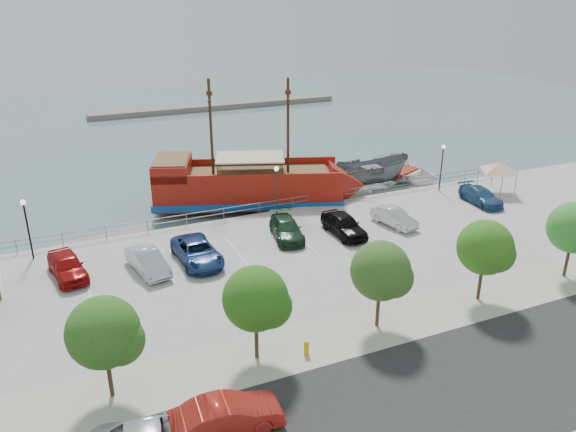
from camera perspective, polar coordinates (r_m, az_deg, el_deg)
name	(u,v)px	position (r m, az deg, el deg)	size (l,w,h in m)	color
ground	(312,263)	(40.03, 2.48, -4.75)	(160.00, 160.00, 0.00)	slate
street	(465,387)	(28.32, 17.53, -16.25)	(100.00, 8.00, 0.04)	black
sidewalk	(392,322)	(32.07, 10.53, -10.50)	(100.00, 4.00, 0.05)	#ACAA93
seawall_railing	(271,206)	(45.91, -1.78, 1.00)	(50.00, 0.06, 1.00)	slate
far_shore	(217,106)	(92.41, -7.19, 11.01)	(40.00, 3.00, 0.80)	slate
pirate_ship	(264,186)	(49.16, -2.47, 3.02)	(19.02, 11.01, 11.81)	maroon
patrol_boat	(371,175)	(54.51, 8.47, 4.18)	(2.86, 7.61, 2.94)	slate
speedboat	(402,174)	(57.41, 11.55, 4.20)	(5.54, 7.75, 1.61)	white
dock_west	(108,241)	(44.95, -17.86, -2.42)	(7.58, 2.17, 0.43)	gray
dock_mid	(358,200)	(51.40, 7.11, 1.62)	(6.80, 1.94, 0.39)	slate
dock_east	(409,192)	(54.34, 12.17, 2.43)	(6.79, 1.94, 0.39)	gray
canopy_tent	(499,162)	(53.18, 20.68, 5.12)	(4.73, 4.73, 3.20)	slate
street_sedan	(227,416)	(24.68, -6.24, -19.54)	(1.63, 4.68, 1.54)	#B4231A
fire_hydrant	(306,348)	(28.83, 1.89, -13.22)	(0.28, 0.28, 0.81)	#CBAD03
lamp_post_left	(26,219)	(40.99, -25.07, -0.24)	(0.36, 0.36, 4.28)	black
lamp_post_mid	(276,183)	(43.95, -1.18, 3.37)	(0.36, 0.36, 4.28)	black
lamp_post_right	(442,159)	(51.95, 15.40, 5.56)	(0.36, 0.36, 4.28)	black
tree_b	(107,334)	(25.88, -17.89, -11.38)	(3.30, 3.20, 5.00)	#473321
tree_c	(259,300)	(27.10, -2.97, -8.56)	(3.30, 3.20, 5.00)	#473321
tree_d	(384,272)	(29.95, 9.68, -5.67)	(3.30, 3.20, 5.00)	#473321
tree_e	(488,249)	(34.03, 19.64, -3.18)	(3.30, 3.20, 5.00)	#473321
tree_f	(576,229)	(38.94, 27.24, -1.20)	(3.30, 3.20, 5.00)	#473321
parked_car_a	(67,266)	(38.34, -21.52, -4.72)	(1.84, 4.57, 1.56)	#9A0D0B
parked_car_b	(148,261)	(37.47, -14.07, -4.47)	(1.56, 4.47, 1.47)	#B5BBC0
parked_car_c	(197,252)	(38.08, -9.22, -3.61)	(2.46, 5.34, 1.48)	navy
parked_car_d	(286,229)	(41.19, -0.16, -1.30)	(1.97, 4.85, 1.41)	#183622
parked_car_e	(344,225)	(41.86, 5.70, -0.87)	(1.90, 4.72, 1.61)	black
parked_car_f	(394,217)	(44.10, 10.75, -0.13)	(1.41, 4.04, 1.33)	silver
parked_car_h	(481,196)	(50.51, 19.00, 1.94)	(1.88, 4.62, 1.34)	#274F7C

